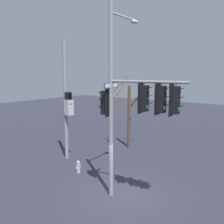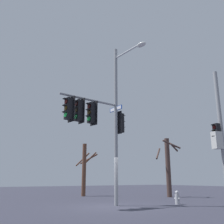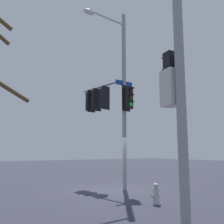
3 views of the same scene
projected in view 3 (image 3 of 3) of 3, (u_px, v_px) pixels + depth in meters
ground_plane at (113, 190)px, 12.53m from camera, size 80.00×80.00×0.00m
main_signal_pole_assembly at (110, 94)px, 13.82m from camera, size 3.07×4.22×9.01m
secondary_pole_assembly at (176, 75)px, 6.90m from camera, size 0.51×0.80×7.94m
fire_hydrant at (156, 194)px, 9.10m from camera, size 0.38×0.24×0.73m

